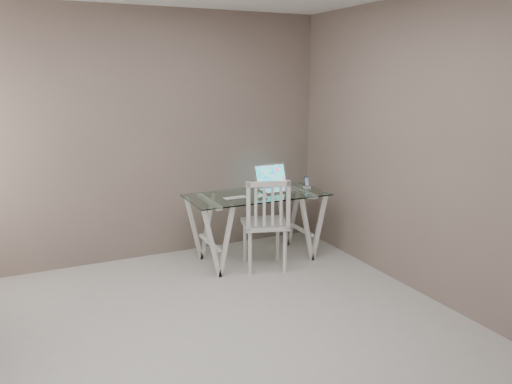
# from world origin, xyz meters

# --- Properties ---
(room) EXTENTS (4.50, 4.52, 2.71)m
(room) POSITION_xyz_m (-0.06, 0.02, 1.72)
(room) COLOR #B2AFAA
(room) RESTS_ON ground
(desk) EXTENTS (1.50, 0.70, 0.75)m
(desk) POSITION_xyz_m (0.98, 1.61, 0.38)
(desk) COLOR silver
(desk) RESTS_ON ground
(chair) EXTENTS (0.56, 0.56, 0.98)m
(chair) POSITION_xyz_m (0.94, 1.30, 0.54)
(chair) COLOR silver
(chair) RESTS_ON ground
(laptop) EXTENTS (0.39, 0.36, 0.27)m
(laptop) POSITION_xyz_m (1.27, 1.76, 0.81)
(laptop) COLOR silver
(laptop) RESTS_ON desk
(keyboard) EXTENTS (0.26, 0.11, 0.01)m
(keyboard) POSITION_xyz_m (0.70, 1.55, 0.75)
(keyboard) COLOR silver
(keyboard) RESTS_ON desk
(mouse) EXTENTS (0.12, 0.07, 0.04)m
(mouse) POSITION_xyz_m (0.97, 1.45, 0.76)
(mouse) COLOR white
(mouse) RESTS_ON desk
(phone_dock) EXTENTS (0.07, 0.07, 0.12)m
(phone_dock) POSITION_xyz_m (1.64, 1.66, 0.78)
(phone_dock) COLOR white
(phone_dock) RESTS_ON desk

